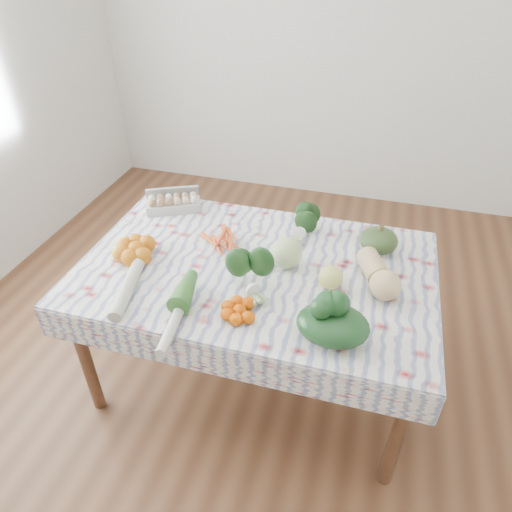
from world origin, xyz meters
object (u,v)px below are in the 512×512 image
at_px(dining_table, 256,280).
at_px(egg_carton, 174,204).
at_px(cabbage, 286,253).
at_px(grapefruit, 330,277).
at_px(kabocha_squash, 379,240).
at_px(butternut_squash, 379,272).

bearing_deg(dining_table, egg_carton, 147.78).
bearing_deg(egg_carton, cabbage, -50.42).
bearing_deg(grapefruit, kabocha_squash, 61.82).
bearing_deg(kabocha_squash, grapefruit, -118.18).
xyz_separation_m(dining_table, grapefruit, (0.36, -0.06, 0.14)).
bearing_deg(dining_table, grapefruit, -9.36).
distance_m(egg_carton, butternut_squash, 1.20).
distance_m(dining_table, egg_carton, 0.70).
bearing_deg(grapefruit, egg_carton, 155.60).
distance_m(dining_table, grapefruit, 0.39).
distance_m(dining_table, cabbage, 0.21).
bearing_deg(egg_carton, dining_table, -58.11).
height_order(dining_table, grapefruit, grapefruit).
height_order(egg_carton, cabbage, cabbage).
distance_m(dining_table, kabocha_squash, 0.63).
distance_m(egg_carton, kabocha_squash, 1.13).
bearing_deg(cabbage, butternut_squash, -3.32).
relative_size(kabocha_squash, butternut_squash, 0.62).
height_order(dining_table, butternut_squash, butternut_squash).
distance_m(cabbage, butternut_squash, 0.43).
bearing_deg(kabocha_squash, dining_table, -152.11).
distance_m(cabbage, grapefruit, 0.25).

